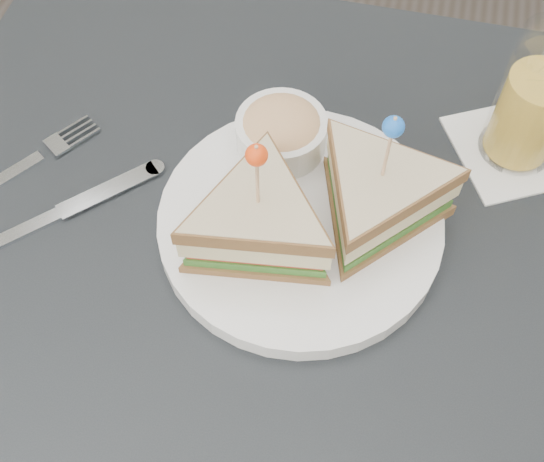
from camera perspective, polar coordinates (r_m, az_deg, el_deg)
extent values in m
plane|color=#3F3833|center=(1.37, -0.53, -18.26)|extent=(3.50, 3.50, 0.00)
cube|color=black|center=(0.68, -1.01, -3.43)|extent=(0.80, 0.80, 0.03)
cylinder|color=black|center=(1.26, -12.58, 5.39)|extent=(0.04, 0.04, 0.72)
cylinder|color=black|center=(1.21, 19.81, -0.87)|extent=(0.04, 0.04, 0.72)
cylinder|color=white|center=(0.68, 2.36, 0.57)|extent=(0.37, 0.37, 0.02)
cylinder|color=white|center=(0.67, 2.39, 1.07)|extent=(0.37, 0.37, 0.01)
cylinder|color=#DFAD80|center=(0.57, -1.24, 4.28)|extent=(0.00, 0.00, 0.09)
sphere|color=#FF4310|center=(0.54, -1.30, 6.37)|extent=(0.02, 0.02, 0.02)
cylinder|color=#DFAD80|center=(0.60, 9.64, 6.49)|extent=(0.00, 0.00, 0.09)
sphere|color=blue|center=(0.57, 10.13, 8.58)|extent=(0.02, 0.02, 0.02)
cylinder|color=white|center=(0.71, 0.78, 8.03)|extent=(0.12, 0.12, 0.04)
ellipsoid|color=#E0B772|center=(0.70, 0.79, 8.80)|extent=(0.11, 0.11, 0.04)
cube|color=white|center=(0.78, -17.57, 6.87)|extent=(0.03, 0.03, 0.00)
cube|color=silver|center=(0.73, -19.94, 0.09)|extent=(0.07, 0.08, 0.01)
cube|color=silver|center=(0.73, -13.56, 3.37)|extent=(0.09, 0.09, 0.00)
cylinder|color=silver|center=(0.74, -9.76, 5.25)|extent=(0.03, 0.03, 0.00)
cube|color=white|center=(0.79, 19.56, 6.51)|extent=(0.17, 0.17, 0.00)
cylinder|color=gold|center=(0.75, 20.75, 9.07)|extent=(0.09, 0.09, 0.10)
cylinder|color=white|center=(0.74, 21.32, 10.28)|extent=(0.11, 0.11, 0.15)
cube|color=white|center=(0.72, 21.10, 10.66)|extent=(0.02, 0.02, 0.02)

